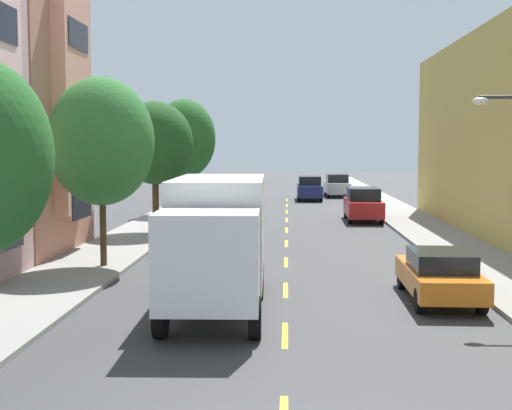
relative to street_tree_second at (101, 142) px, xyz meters
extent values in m
plane|color=#38383A|center=(6.40, 14.72, -4.47)|extent=(160.00, 160.00, 0.00)
cube|color=gray|center=(-0.70, 12.72, -4.40)|extent=(3.20, 120.00, 0.14)
cube|color=gray|center=(13.50, 12.72, -4.40)|extent=(3.20, 120.00, 0.14)
cube|color=yellow|center=(6.40, -8.28, -4.46)|extent=(0.14, 2.20, 0.01)
cube|color=yellow|center=(6.40, -3.28, -4.46)|extent=(0.14, 2.20, 0.01)
cube|color=yellow|center=(6.40, 1.72, -4.46)|extent=(0.14, 2.20, 0.01)
cube|color=yellow|center=(6.40, 6.72, -4.46)|extent=(0.14, 2.20, 0.01)
cube|color=yellow|center=(6.40, 11.72, -4.46)|extent=(0.14, 2.20, 0.01)
cube|color=yellow|center=(6.40, 16.72, -4.46)|extent=(0.14, 2.20, 0.01)
cube|color=yellow|center=(6.40, 21.72, -4.46)|extent=(0.14, 2.20, 0.01)
cube|color=yellow|center=(6.40, 26.72, -4.46)|extent=(0.14, 2.20, 0.01)
cube|color=yellow|center=(6.40, 31.72, -4.46)|extent=(0.14, 2.20, 0.01)
cube|color=#1E232D|center=(-1.73, -4.14, -2.65)|extent=(0.04, 2.49, 1.10)
cube|color=#1E232D|center=(-1.73, -4.14, 0.37)|extent=(0.04, 2.49, 1.10)
cube|color=#1E232D|center=(-1.73, -4.14, 3.40)|extent=(0.04, 2.49, 1.10)
cube|color=#E19B83|center=(-2.02, 3.34, 1.50)|extent=(0.55, 3.27, 8.62)
cube|color=#1E232D|center=(-1.73, 3.34, -2.48)|extent=(0.04, 2.49, 1.10)
cube|color=#1E232D|center=(-1.73, 3.34, 0.84)|extent=(0.04, 2.49, 1.10)
cube|color=#1E232D|center=(-1.73, 3.34, 4.15)|extent=(0.04, 2.49, 1.10)
cylinder|color=#47331E|center=(0.00, 0.00, -2.99)|extent=(0.23, 0.23, 2.67)
ellipsoid|color=#2D6B2D|center=(0.00, 0.00, 0.01)|extent=(3.65, 3.65, 4.44)
cylinder|color=#47331E|center=(0.00, 9.71, -2.92)|extent=(0.32, 0.32, 2.82)
ellipsoid|color=#1E4C1E|center=(0.00, 9.71, 0.00)|extent=(3.70, 3.70, 4.03)
cylinder|color=#47331E|center=(0.00, 19.42, -2.93)|extent=(0.24, 0.24, 2.79)
ellipsoid|color=#235B23|center=(0.00, 19.42, 0.32)|extent=(3.88, 3.88, 4.94)
cylinder|color=#38383D|center=(11.95, -5.44, 1.11)|extent=(1.10, 0.10, 0.10)
ellipsoid|color=silver|center=(11.45, -5.44, 1.01)|extent=(0.44, 0.28, 0.20)
cube|color=white|center=(4.57, -4.82, -2.42)|extent=(2.53, 5.29, 2.78)
cube|color=white|center=(4.67, -8.58, -2.71)|extent=(2.35, 1.96, 2.20)
cube|color=black|center=(4.69, -9.48, -2.22)|extent=(2.02, 0.13, 0.97)
cube|color=black|center=(4.51, -2.28, -4.03)|extent=(2.40, 0.22, 0.24)
cylinder|color=black|center=(3.61, -8.66, -3.99)|extent=(0.30, 0.97, 0.96)
cylinder|color=black|center=(5.73, -8.60, -3.99)|extent=(0.30, 0.97, 0.96)
cylinder|color=black|center=(3.48, -3.43, -3.99)|extent=(0.30, 0.97, 0.96)
cylinder|color=black|center=(5.60, -3.38, -3.99)|extent=(0.30, 0.97, 0.96)
cylinder|color=black|center=(3.51, -4.53, -3.99)|extent=(0.30, 0.97, 0.96)
cylinder|color=black|center=(5.63, -4.48, -3.99)|extent=(0.30, 0.97, 0.96)
cube|color=#B2B5BA|center=(10.67, 35.84, -3.69)|extent=(2.04, 4.84, 0.90)
cube|color=black|center=(10.67, 35.84, -2.89)|extent=(1.77, 2.82, 0.70)
cylinder|color=black|center=(11.50, 37.49, -4.14)|extent=(0.23, 0.66, 0.66)
cylinder|color=black|center=(9.77, 37.46, -4.14)|extent=(0.23, 0.66, 0.66)
cylinder|color=black|center=(11.56, 34.22, -4.14)|extent=(0.23, 0.66, 0.66)
cylinder|color=black|center=(9.83, 34.19, -4.14)|extent=(0.23, 0.66, 0.66)
cube|color=black|center=(2.08, 11.93, -3.69)|extent=(1.98, 4.81, 0.90)
cube|color=black|center=(2.08, 11.93, -2.89)|extent=(1.73, 2.79, 0.70)
cylinder|color=black|center=(1.20, 10.31, -4.14)|extent=(0.22, 0.66, 0.66)
cylinder|color=black|center=(2.93, 10.30, -4.14)|extent=(0.22, 0.66, 0.66)
cylinder|color=black|center=(1.22, 13.57, -4.14)|extent=(0.22, 0.66, 0.66)
cylinder|color=black|center=(2.95, 13.56, -4.14)|extent=(0.22, 0.66, 0.66)
cube|color=orange|center=(10.69, -4.49, -3.84)|extent=(1.87, 4.53, 0.60)
cube|color=black|center=(10.68, -4.72, -3.29)|extent=(1.62, 2.18, 0.50)
cylinder|color=black|center=(11.50, -2.97, -4.14)|extent=(0.23, 0.66, 0.66)
cylinder|color=black|center=(9.92, -2.95, -4.14)|extent=(0.23, 0.66, 0.66)
cylinder|color=black|center=(11.45, -6.03, -4.14)|extent=(0.23, 0.66, 0.66)
cylinder|color=black|center=(9.87, -6.01, -4.14)|extent=(0.23, 0.66, 0.66)
cube|color=#AD1E1E|center=(10.80, 16.20, -3.69)|extent=(2.03, 4.83, 0.90)
cube|color=black|center=(10.80, 16.20, -2.89)|extent=(1.76, 2.81, 0.70)
cylinder|color=black|center=(11.69, 17.82, -4.14)|extent=(0.23, 0.66, 0.66)
cylinder|color=black|center=(9.96, 17.85, -4.14)|extent=(0.23, 0.66, 0.66)
cylinder|color=black|center=(11.64, 14.56, -4.14)|extent=(0.23, 0.66, 0.66)
cylinder|color=black|center=(9.91, 14.59, -4.14)|extent=(0.23, 0.66, 0.66)
cube|color=#195B60|center=(2.11, 28.09, -3.83)|extent=(1.79, 4.02, 0.62)
cube|color=black|center=(2.10, 28.57, -3.24)|extent=(1.55, 1.70, 0.55)
cylinder|color=black|center=(1.36, 26.72, -4.14)|extent=(0.23, 0.66, 0.66)
cylinder|color=black|center=(2.88, 26.74, -4.14)|extent=(0.23, 0.66, 0.66)
cylinder|color=black|center=(1.33, 29.44, -4.14)|extent=(0.23, 0.66, 0.66)
cylinder|color=black|center=(2.85, 29.46, -4.14)|extent=(0.23, 0.66, 0.66)
cube|color=#7A9EC6|center=(1.93, 19.98, -3.84)|extent=(1.81, 4.50, 0.60)
cube|color=black|center=(1.92, 20.21, -3.29)|extent=(1.59, 2.16, 0.50)
cylinder|color=black|center=(1.14, 18.45, -4.14)|extent=(0.22, 0.66, 0.66)
cylinder|color=black|center=(2.72, 18.45, -4.14)|extent=(0.22, 0.66, 0.66)
cylinder|color=black|center=(1.13, 21.51, -4.14)|extent=(0.22, 0.66, 0.66)
cylinder|color=black|center=(2.71, 21.51, -4.14)|extent=(0.22, 0.66, 0.66)
cube|color=navy|center=(8.20, 31.76, -3.69)|extent=(1.95, 4.80, 0.90)
cube|color=black|center=(8.20, 31.76, -2.89)|extent=(1.72, 2.78, 0.70)
cylinder|color=black|center=(9.06, 33.39, -4.14)|extent=(0.22, 0.66, 0.66)
cylinder|color=black|center=(7.33, 33.39, -4.14)|extent=(0.22, 0.66, 0.66)
cylinder|color=black|center=(9.06, 30.12, -4.14)|extent=(0.22, 0.66, 0.66)
cylinder|color=black|center=(7.33, 30.12, -4.14)|extent=(0.22, 0.66, 0.66)
camera|label=1|loc=(6.45, -23.86, -0.16)|focal=48.77mm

